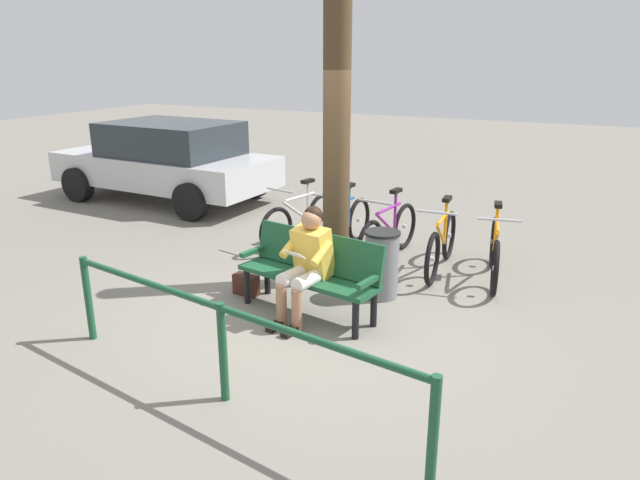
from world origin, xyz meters
TOP-DOWN VIEW (x-y plane):
  - ground_plane at (0.00, 0.00)m, footprint 40.00×40.00m
  - bench at (0.03, -0.24)m, footprint 1.66×0.75m
  - person_reading at (0.00, -0.07)m, footprint 0.54×0.81m
  - handbag at (0.93, -0.32)m, footprint 0.31×0.17m
  - tree_trunk at (0.18, -1.18)m, footprint 0.32×0.32m
  - litter_bin at (-0.49, -0.96)m, footprint 0.40×0.40m
  - bicycle_black at (-1.55, -2.06)m, footprint 0.51×1.66m
  - bicycle_green at (-0.89, -2.07)m, footprint 0.48×1.68m
  - bicycle_purple at (-0.12, -2.22)m, footprint 0.48×1.67m
  - bicycle_orange at (0.56, -2.23)m, footprint 0.48×1.68m
  - bicycle_red at (1.24, -2.24)m, footprint 0.53×1.65m
  - railing_fence at (-0.10, 1.57)m, footprint 3.64×0.67m
  - parked_car at (4.74, -3.53)m, footprint 4.27×2.16m

SIDE VIEW (x-z plane):
  - ground_plane at x=0.00m, z-range 0.00..0.00m
  - handbag at x=0.93m, z-range 0.00..0.24m
  - bicycle_black at x=-1.55m, z-range -0.11..0.83m
  - bicycle_green at x=-0.89m, z-range -0.11..0.83m
  - bicycle_purple at x=-0.12m, z-range -0.11..0.83m
  - bicycle_orange at x=0.56m, z-range -0.11..0.83m
  - bicycle_red at x=1.24m, z-range -0.11..0.83m
  - litter_bin at x=-0.49m, z-range 0.00..0.78m
  - bench at x=0.03m, z-range 0.07..0.94m
  - railing_fence at x=-0.10m, z-range 0.18..1.03m
  - person_reading at x=0.00m, z-range 0.06..1.27m
  - parked_car at x=4.74m, z-range 0.04..1.51m
  - tree_trunk at x=0.18m, z-range 0.00..3.32m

